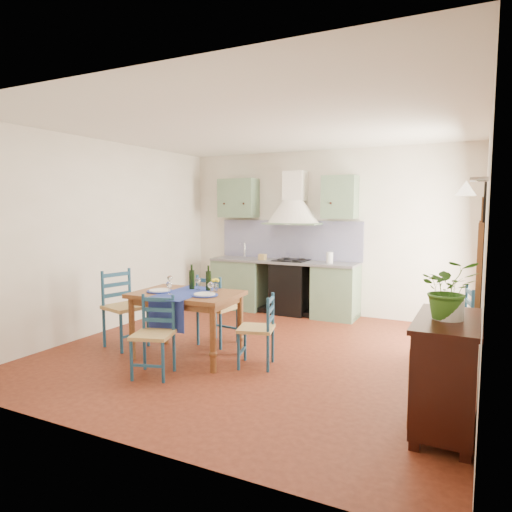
# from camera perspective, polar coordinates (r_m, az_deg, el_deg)

# --- Properties ---
(floor) EXTENTS (5.00, 5.00, 0.00)m
(floor) POSITION_cam_1_polar(r_m,az_deg,el_deg) (5.91, 0.32, -11.92)
(floor) COLOR #4A1A0F
(floor) RESTS_ON ground
(back_wall) EXTENTS (5.00, 0.96, 2.80)m
(back_wall) POSITION_cam_1_polar(r_m,az_deg,el_deg) (7.95, 4.57, 0.43)
(back_wall) COLOR silver
(back_wall) RESTS_ON ground
(right_wall) EXTENTS (0.26, 5.00, 2.80)m
(right_wall) POSITION_cam_1_polar(r_m,az_deg,el_deg) (5.35, 26.54, 0.20)
(right_wall) COLOR silver
(right_wall) RESTS_ON ground
(left_wall) EXTENTS (0.04, 5.00, 2.80)m
(left_wall) POSITION_cam_1_polar(r_m,az_deg,el_deg) (7.10, -18.11, 2.32)
(left_wall) COLOR silver
(left_wall) RESTS_ON ground
(ceiling) EXTENTS (5.00, 5.00, 0.01)m
(ceiling) POSITION_cam_1_polar(r_m,az_deg,el_deg) (5.71, 0.34, 15.95)
(ceiling) COLOR silver
(ceiling) RESTS_ON back_wall
(dining_table) EXTENTS (1.30, 0.98, 1.12)m
(dining_table) POSITION_cam_1_polar(r_m,az_deg,el_deg) (5.62, -8.67, -5.46)
(dining_table) COLOR brown
(dining_table) RESTS_ON ground
(chair_near) EXTENTS (0.51, 0.51, 0.87)m
(chair_near) POSITION_cam_1_polar(r_m,az_deg,el_deg) (5.14, -12.64, -9.60)
(chair_near) COLOR navy
(chair_near) RESTS_ON ground
(chair_far) EXTENTS (0.49, 0.49, 0.95)m
(chair_far) POSITION_cam_1_polar(r_m,az_deg,el_deg) (6.13, -5.00, -6.54)
(chair_far) COLOR navy
(chair_far) RESTS_ON ground
(chair_left) EXTENTS (0.57, 0.57, 1.01)m
(chair_left) POSITION_cam_1_polar(r_m,az_deg,el_deg) (6.27, -16.17, -6.18)
(chair_left) COLOR navy
(chair_left) RESTS_ON ground
(chair_right) EXTENTS (0.48, 0.48, 0.84)m
(chair_right) POSITION_cam_1_polar(r_m,az_deg,el_deg) (5.29, 0.32, -9.18)
(chair_right) COLOR navy
(chair_right) RESTS_ON ground
(chair_spare) EXTENTS (0.50, 0.50, 0.91)m
(chair_spare) POSITION_cam_1_polar(r_m,az_deg,el_deg) (5.90, 23.57, -7.74)
(chair_spare) COLOR navy
(chair_spare) RESTS_ON ground
(sideboard) EXTENTS (0.50, 1.05, 0.94)m
(sideboard) POSITION_cam_1_polar(r_m,az_deg,el_deg) (4.13, 22.63, -12.96)
(sideboard) COLOR black
(sideboard) RESTS_ON ground
(potted_plant) EXTENTS (0.51, 0.47, 0.48)m
(potted_plant) POSITION_cam_1_polar(r_m,az_deg,el_deg) (3.94, 22.96, -3.86)
(potted_plant) COLOR #346C1F
(potted_plant) RESTS_ON sideboard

